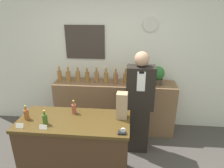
% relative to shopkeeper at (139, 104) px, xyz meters
% --- Properties ---
extents(back_wall, '(5.20, 0.09, 2.70)m').
position_rel_shopkeeper_xyz_m(back_wall, '(-0.50, 0.82, 0.53)').
color(back_wall, silver).
rests_on(back_wall, ground_plane).
extents(back_shelf, '(2.19, 0.44, 0.96)m').
position_rel_shopkeeper_xyz_m(back_shelf, '(-0.43, 0.54, -0.35)').
color(back_shelf, brown).
rests_on(back_shelf, ground_plane).
extents(display_counter, '(1.40, 0.62, 0.93)m').
position_rel_shopkeeper_xyz_m(display_counter, '(-0.84, -0.71, -0.36)').
color(display_counter, '#422B19').
rests_on(display_counter, ground_plane).
extents(shopkeeper, '(0.42, 0.26, 1.66)m').
position_rel_shopkeeper_xyz_m(shopkeeper, '(0.00, 0.00, 0.00)').
color(shopkeeper, black).
rests_on(shopkeeper, ground_plane).
extents(potted_plant, '(0.23, 0.23, 0.31)m').
position_rel_shopkeeper_xyz_m(potted_plant, '(0.33, 0.57, 0.30)').
color(potted_plant, '#4C3D2D').
rests_on(potted_plant, back_shelf).
extents(paper_bag, '(0.14, 0.13, 0.34)m').
position_rel_shopkeeper_xyz_m(paper_bag, '(-0.25, -0.59, 0.27)').
color(paper_bag, tan).
rests_on(paper_bag, display_counter).
extents(tape_dispenser, '(0.09, 0.06, 0.07)m').
position_rel_shopkeeper_xyz_m(tape_dispenser, '(-0.22, -0.94, 0.13)').
color(tape_dispenser, black).
rests_on(tape_dispenser, display_counter).
extents(price_card_left, '(0.09, 0.02, 0.06)m').
position_rel_shopkeeper_xyz_m(price_card_left, '(-1.41, -0.94, 0.13)').
color(price_card_left, white).
rests_on(price_card_left, display_counter).
extents(price_card_right, '(0.09, 0.02, 0.06)m').
position_rel_shopkeeper_xyz_m(price_card_right, '(-1.13, -0.94, 0.13)').
color(price_card_right, white).
rests_on(price_card_right, display_counter).
extents(counter_bottle_0, '(0.06, 0.06, 0.19)m').
position_rel_shopkeeper_xyz_m(counter_bottle_0, '(-1.42, -0.74, 0.18)').
color(counter_bottle_0, '#954D24').
rests_on(counter_bottle_0, display_counter).
extents(counter_bottle_1, '(0.06, 0.06, 0.19)m').
position_rel_shopkeeper_xyz_m(counter_bottle_1, '(-1.15, -0.84, 0.18)').
color(counter_bottle_1, '#37581D').
rests_on(counter_bottle_1, display_counter).
extents(counter_bottle_2, '(0.06, 0.06, 0.19)m').
position_rel_shopkeeper_xyz_m(counter_bottle_2, '(-0.88, -0.55, 0.18)').
color(counter_bottle_2, '#954837').
rests_on(counter_bottle_2, display_counter).
extents(shelf_bottle_0, '(0.08, 0.08, 0.28)m').
position_rel_shopkeeper_xyz_m(shelf_bottle_0, '(-1.45, 0.56, 0.24)').
color(shelf_bottle_0, '#A56B32').
rests_on(shelf_bottle_0, back_shelf).
extents(shelf_bottle_1, '(0.08, 0.08, 0.28)m').
position_rel_shopkeeper_xyz_m(shelf_bottle_1, '(-1.27, 0.54, 0.24)').
color(shelf_bottle_1, '#A56F35').
rests_on(shelf_bottle_1, back_shelf).
extents(shelf_bottle_2, '(0.08, 0.08, 0.28)m').
position_rel_shopkeeper_xyz_m(shelf_bottle_2, '(-1.10, 0.55, 0.24)').
color(shelf_bottle_2, '#A0703A').
rests_on(shelf_bottle_2, back_shelf).
extents(shelf_bottle_3, '(0.08, 0.08, 0.28)m').
position_rel_shopkeeper_xyz_m(shelf_bottle_3, '(-0.93, 0.54, 0.24)').
color(shelf_bottle_3, olive).
rests_on(shelf_bottle_3, back_shelf).
extents(shelf_bottle_4, '(0.08, 0.08, 0.28)m').
position_rel_shopkeeper_xyz_m(shelf_bottle_4, '(-0.76, 0.56, 0.24)').
color(shelf_bottle_4, '#98673C').
rests_on(shelf_bottle_4, back_shelf).
extents(shelf_bottle_5, '(0.08, 0.08, 0.28)m').
position_rel_shopkeeper_xyz_m(shelf_bottle_5, '(-0.58, 0.53, 0.24)').
color(shelf_bottle_5, olive).
rests_on(shelf_bottle_5, back_shelf).
extents(shelf_bottle_6, '(0.08, 0.08, 0.28)m').
position_rel_shopkeeper_xyz_m(shelf_bottle_6, '(-0.41, 0.53, 0.24)').
color(shelf_bottle_6, '#9B653C').
rests_on(shelf_bottle_6, back_shelf).
extents(shelf_bottle_7, '(0.08, 0.08, 0.28)m').
position_rel_shopkeeper_xyz_m(shelf_bottle_7, '(-0.24, 0.55, 0.24)').
color(shelf_bottle_7, '#9F6732').
rests_on(shelf_bottle_7, back_shelf).
extents(shelf_bottle_8, '(0.08, 0.08, 0.28)m').
position_rel_shopkeeper_xyz_m(shelf_bottle_8, '(-0.07, 0.54, 0.24)').
color(shelf_bottle_8, '#9E6735').
rests_on(shelf_bottle_8, back_shelf).
extents(shelf_bottle_9, '(0.08, 0.08, 0.28)m').
position_rel_shopkeeper_xyz_m(shelf_bottle_9, '(0.11, 0.55, 0.24)').
color(shelf_bottle_9, olive).
rests_on(shelf_bottle_9, back_shelf).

